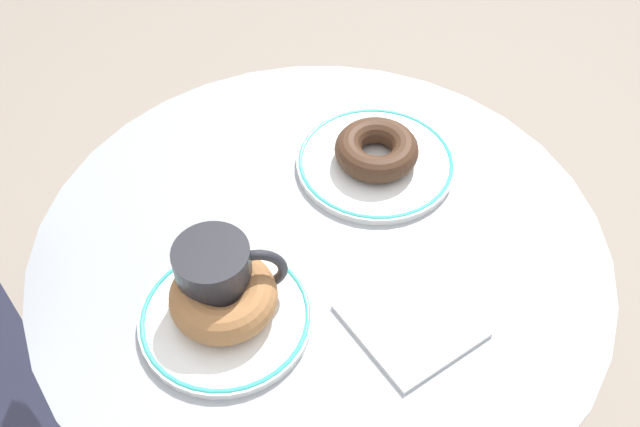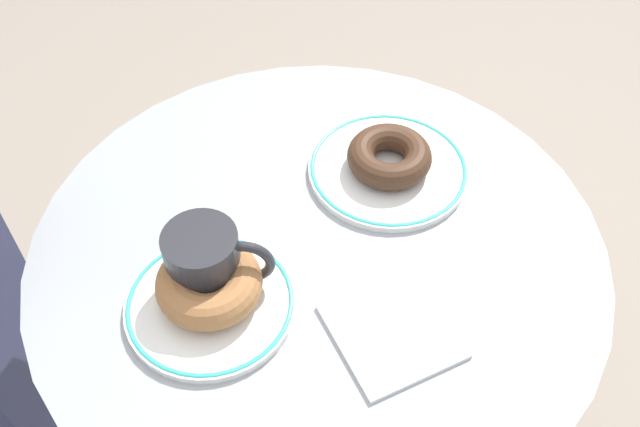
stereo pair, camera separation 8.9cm
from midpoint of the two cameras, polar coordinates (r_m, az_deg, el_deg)
The scene contains 7 objects.
cafe_table at distance 1.09m, azimuth 2.20°, elevation -10.01°, with size 0.74×0.74×0.77m.
plate_left at distance 0.84m, azimuth -5.87°, elevation -7.48°, with size 0.20×0.20×0.01m.
plate_right at distance 0.99m, azimuth 8.12°, elevation 3.46°, with size 0.22×0.22×0.01m.
donut_cinnamon at distance 0.82m, azimuth -5.93°, elevation -5.82°, with size 0.13×0.13×0.04m, color #A36B3D.
donut_chocolate at distance 0.97m, azimuth 8.27°, elevation 4.46°, with size 0.12×0.12×0.04m, color #422819.
paper_napkin at distance 0.83m, azimuth 8.96°, elevation -9.57°, with size 0.13×0.14×0.01m, color white.
coffee_mug at distance 0.83m, azimuth -6.13°, elevation -4.08°, with size 0.11×0.11×0.09m.
Camera 2 is at (-0.38, -0.41, 1.47)m, focal length 39.51 mm.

